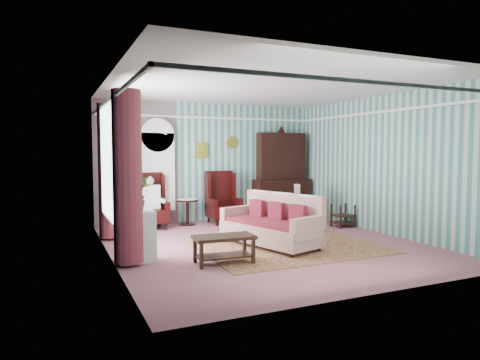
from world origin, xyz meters
name	(u,v)px	position (x,y,z in m)	size (l,w,h in m)	color
floor	(265,244)	(0.00, 0.00, 0.00)	(6.00, 6.00, 0.00)	#8D5257
room_shell	(230,136)	(-0.62, 0.18, 2.01)	(5.53, 6.02, 2.91)	#3D7070
bookcase	(157,177)	(-1.35, 2.84, 1.12)	(0.80, 0.28, 2.24)	white
dresser_hutch	(282,172)	(1.90, 2.72, 1.18)	(1.50, 0.56, 2.36)	black
wingback_left	(150,201)	(-1.60, 2.45, 0.62)	(0.76, 0.80, 1.25)	black
wingback_right	(223,197)	(0.15, 2.45, 0.62)	(0.76, 0.80, 1.25)	black
seated_woman	(150,203)	(-1.60, 2.45, 0.59)	(0.44, 0.40, 1.18)	white
round_side_table	(187,212)	(-0.70, 2.60, 0.30)	(0.50, 0.50, 0.60)	black
nest_table	(343,215)	(2.47, 0.90, 0.27)	(0.45, 0.38, 0.54)	black
plant_stand	(137,237)	(-2.40, -0.30, 0.40)	(0.55, 0.35, 0.80)	white
rug	(287,246)	(0.30, -0.30, 0.01)	(3.20, 2.60, 0.01)	#46171B
sofa	(270,220)	(0.02, -0.16, 0.48)	(1.93, 0.98, 0.97)	beige
floral_armchair	(284,207)	(1.26, 1.50, 0.44)	(0.79, 0.87, 0.88)	#C5B598
coffee_table	(224,249)	(-1.18, -0.93, 0.22)	(0.94, 0.48, 0.44)	black
potted_plant_a	(137,198)	(-2.41, -0.42, 1.02)	(0.40, 0.35, 0.44)	#1C5019
potted_plant_b	(139,194)	(-2.33, -0.17, 1.06)	(0.29, 0.23, 0.53)	#24581B
potted_plant_c	(128,198)	(-2.51, -0.19, 1.00)	(0.23, 0.23, 0.41)	#164819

